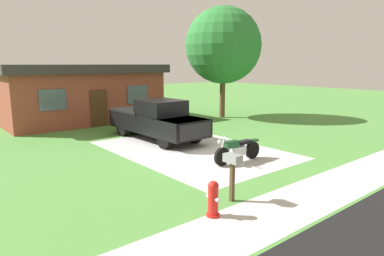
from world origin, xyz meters
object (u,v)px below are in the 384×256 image
Objects in this scene: fire_hydrant at (213,199)px; shade_tree at (223,46)px; pickup_truck at (156,119)px; motorcycle at (238,149)px; mailbox at (233,165)px; neighbor_house at (81,92)px.

fire_hydrant is 0.12× the size of shade_tree.
pickup_truck is 8.60m from shade_tree.
fire_hydrant is (-3.78, -2.77, -0.05)m from motorcycle.
motorcycle is 0.31× the size of shade_tree.
motorcycle is at bearing -88.62° from pickup_truck.
mailbox is (-2.77, -2.41, 0.51)m from motorcycle.
shade_tree is (7.06, 8.04, 4.24)m from motorcycle.
neighbor_house reaches higher than motorcycle.
motorcycle is 11.51m from shade_tree.
mailbox is 0.13× the size of neighbor_house.
motorcycle is 12.63m from neighbor_house.
fire_hydrant is 0.69× the size of mailbox.
motorcycle is 0.39× the size of pickup_truck.
fire_hydrant is at bearing -160.24° from mailbox.
motorcycle is at bearing -86.41° from neighbor_house.
neighbor_house is at bearing 82.44° from mailbox.
neighbor_house is at bearing 78.94° from fire_hydrant.
fire_hydrant is 0.09× the size of neighbor_house.
motorcycle is at bearing 36.26° from fire_hydrant.
mailbox is (1.01, 0.36, 0.55)m from fire_hydrant.
shade_tree is at bearing 46.74° from mailbox.
mailbox is at bearing 19.76° from fire_hydrant.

